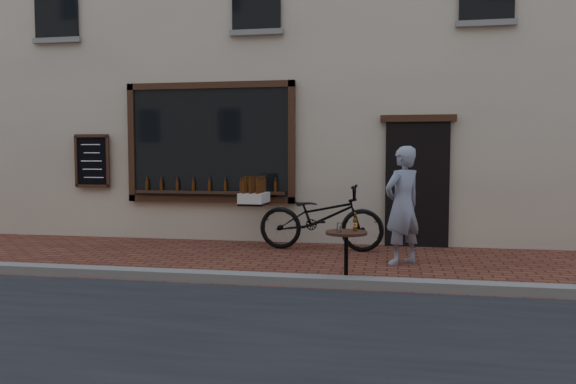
# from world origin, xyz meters

# --- Properties ---
(ground) EXTENTS (90.00, 90.00, 0.00)m
(ground) POSITION_xyz_m (0.00, 0.00, 0.00)
(ground) COLOR #58251C
(ground) RESTS_ON ground
(kerb) EXTENTS (90.00, 0.25, 0.12)m
(kerb) POSITION_xyz_m (0.00, 0.20, 0.06)
(kerb) COLOR slate
(kerb) RESTS_ON ground
(shop_building) EXTENTS (28.00, 6.20, 10.00)m
(shop_building) POSITION_xyz_m (0.00, 6.50, 5.00)
(shop_building) COLOR #C1B698
(shop_building) RESTS_ON ground
(cargo_bicycle) EXTENTS (2.48, 0.82, 1.20)m
(cargo_bicycle) POSITION_xyz_m (0.24, 2.78, 0.57)
(cargo_bicycle) COLOR black
(cargo_bicycle) RESTS_ON ground
(bistro_table) EXTENTS (0.52, 0.52, 0.90)m
(bistro_table) POSITION_xyz_m (0.91, 0.35, 0.48)
(bistro_table) COLOR black
(bistro_table) RESTS_ON ground
(pedestrian) EXTENTS (0.76, 0.74, 1.76)m
(pedestrian) POSITION_xyz_m (1.62, 1.81, 0.88)
(pedestrian) COLOR gray
(pedestrian) RESTS_ON ground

